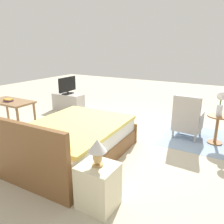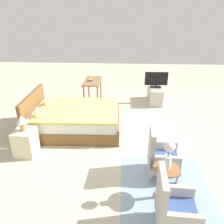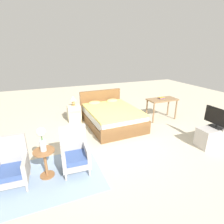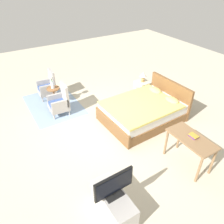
% 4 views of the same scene
% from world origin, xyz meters
% --- Properties ---
extents(ground_plane, '(16.00, 16.00, 0.00)m').
position_xyz_m(ground_plane, '(0.00, 0.00, 0.00)').
color(ground_plane, beige).
extents(floor_rug, '(2.10, 1.50, 0.01)m').
position_xyz_m(floor_rug, '(-1.89, -0.79, 0.00)').
color(floor_rug, '#8EA8C6').
rests_on(floor_rug, ground_plane).
extents(bed, '(1.63, 2.20, 0.96)m').
position_xyz_m(bed, '(0.23, 1.18, 0.30)').
color(bed, brown).
rests_on(bed, ground_plane).
extents(armchair_by_window_left, '(0.56, 0.56, 0.92)m').
position_xyz_m(armchair_by_window_left, '(-2.46, -0.73, 0.38)').
color(armchair_by_window_left, '#ADA8A3').
rests_on(armchair_by_window_left, floor_rug).
extents(armchair_by_window_right, '(0.57, 0.57, 0.92)m').
position_xyz_m(armchair_by_window_right, '(-1.32, -0.73, 0.38)').
color(armchair_by_window_right, '#ADA8A3').
rests_on(armchair_by_window_right, floor_rug).
extents(side_table, '(0.40, 0.40, 0.58)m').
position_xyz_m(side_table, '(-1.89, -0.72, 0.36)').
color(side_table, '#936038').
rests_on(side_table, ground_plane).
extents(flower_vase, '(0.17, 0.17, 0.48)m').
position_xyz_m(flower_vase, '(-1.89, -0.72, 0.87)').
color(flower_vase, silver).
rests_on(flower_vase, side_table).
extents(nightstand, '(0.44, 0.41, 0.55)m').
position_xyz_m(nightstand, '(-0.86, 1.96, 0.28)').
color(nightstand, beige).
rests_on(nightstand, ground_plane).
extents(table_lamp, '(0.22, 0.22, 0.33)m').
position_xyz_m(table_lamp, '(-0.86, 1.96, 0.77)').
color(table_lamp, tan).
rests_on(table_lamp, nightstand).
extents(tv_stand, '(0.96, 0.40, 0.50)m').
position_xyz_m(tv_stand, '(2.23, -1.06, 0.25)').
color(tv_stand, '#B7B2AD').
rests_on(tv_stand, ground_plane).
extents(tv_flatscreen, '(0.21, 0.72, 0.50)m').
position_xyz_m(tv_flatscreen, '(2.23, -1.06, 0.76)').
color(tv_flatscreen, black).
rests_on(tv_flatscreen, tv_stand).
extents(vanity_desk, '(1.04, 0.52, 0.75)m').
position_xyz_m(vanity_desk, '(2.06, 0.96, 0.63)').
color(vanity_desk, '#8E6B47').
rests_on(vanity_desk, ground_plane).
extents(book_stack, '(0.19, 0.14, 0.05)m').
position_xyz_m(book_stack, '(2.06, 1.01, 0.77)').
color(book_stack, '#66387A').
rests_on(book_stack, vanity_desk).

